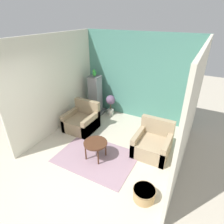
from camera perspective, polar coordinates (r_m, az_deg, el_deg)
name	(u,v)px	position (r m, az deg, el deg)	size (l,w,h in m)	color
ground_plane	(73,187)	(4.30, -11.84, -21.55)	(20.00, 20.00, 0.00)	beige
wall_back_accent	(138,78)	(6.17, 7.91, 10.28)	(3.76, 0.06, 2.78)	#4C897A
wall_left	(55,85)	(5.69, -16.84, 7.84)	(0.06, 3.49, 2.78)	beige
wall_right	(191,114)	(4.19, 22.97, -0.52)	(0.06, 3.49, 2.78)	beige
area_rug	(96,157)	(4.88, -4.85, -13.56)	(1.93, 1.37, 0.01)	gray
coffee_table	(95,144)	(4.62, -5.05, -9.73)	(0.58, 0.58, 0.47)	#472819
armchair_left	(82,121)	(5.88, -9.13, -2.75)	(0.86, 0.87, 0.85)	#8E7A5B
armchair_right	(152,144)	(4.96, 12.24, -9.48)	(0.86, 0.87, 0.85)	#9E896B
birdcage	(95,97)	(6.62, -5.08, 4.62)	(0.57, 0.57, 1.38)	#555559
parrot	(94,73)	(6.34, -5.40, 11.76)	(0.11, 0.20, 0.24)	green
potted_plant	(110,102)	(6.55, -0.47, 3.00)	(0.35, 0.32, 0.73)	beige
wicker_basket	(144,194)	(4.00, 9.74, -23.31)	(0.44, 0.44, 0.25)	tan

